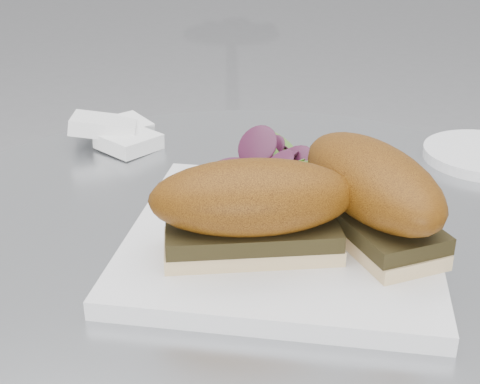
# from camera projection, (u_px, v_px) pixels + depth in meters

# --- Properties ---
(plate) EXTENTS (0.29, 0.29, 0.02)m
(plate) POSITION_uv_depth(u_px,v_px,m) (283.00, 238.00, 0.59)
(plate) COLOR white
(plate) RESTS_ON table
(sandwich_left) EXTENTS (0.18, 0.12, 0.08)m
(sandwich_left) POSITION_uv_depth(u_px,v_px,m) (252.00, 207.00, 0.53)
(sandwich_left) COLOR #D2B083
(sandwich_left) RESTS_ON plate
(sandwich_right) EXTENTS (0.17, 0.19, 0.08)m
(sandwich_right) POSITION_uv_depth(u_px,v_px,m) (371.00, 190.00, 0.56)
(sandwich_right) COLOR #D2B083
(sandwich_right) RESTS_ON plate
(salad) EXTENTS (0.12, 0.12, 0.05)m
(salad) POSITION_uv_depth(u_px,v_px,m) (283.00, 168.00, 0.65)
(salad) COLOR #5B912F
(salad) RESTS_ON plate
(napkin) EXTENTS (0.11, 0.11, 0.02)m
(napkin) POSITION_uv_depth(u_px,v_px,m) (117.00, 138.00, 0.81)
(napkin) COLOR white
(napkin) RESTS_ON table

